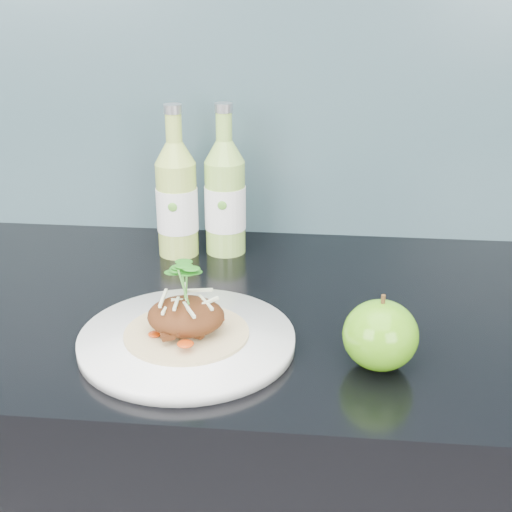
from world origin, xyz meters
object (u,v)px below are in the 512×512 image
object	(u,v)px
green_apple	(380,335)
cider_bottle_left	(177,199)
cider_bottle_right	(225,198)
dinner_plate	(187,340)

from	to	relation	value
green_apple	cider_bottle_left	xyz separation A→B (m)	(-0.31, 0.32, 0.05)
cider_bottle_right	green_apple	bearing A→B (deg)	-54.04
dinner_plate	cider_bottle_left	size ratio (longest dim) A/B	1.42
cider_bottle_right	dinner_plate	bearing A→B (deg)	-88.72
dinner_plate	cider_bottle_left	world-z (taller)	cider_bottle_left
green_apple	cider_bottle_left	size ratio (longest dim) A/B	0.42
dinner_plate	cider_bottle_right	world-z (taller)	cider_bottle_right
cider_bottle_left	cider_bottle_right	xyz separation A→B (m)	(0.08, 0.02, 0.00)
dinner_plate	green_apple	distance (m)	0.24
dinner_plate	green_apple	xyz separation A→B (m)	(0.23, -0.02, 0.03)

